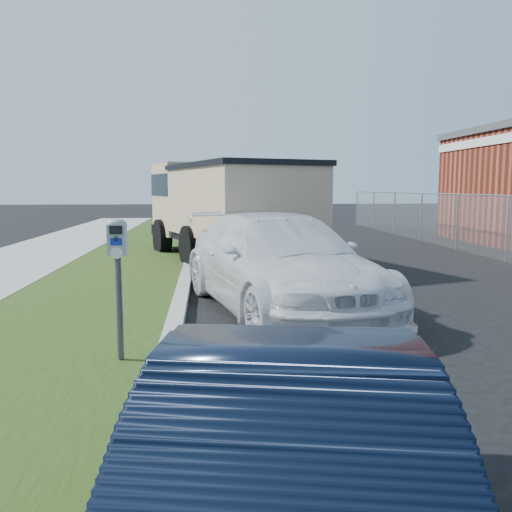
{
  "coord_description": "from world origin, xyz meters",
  "views": [
    {
      "loc": [
        -2.11,
        -7.0,
        2.02
      ],
      "look_at": [
        -1.4,
        1.0,
        1.0
      ],
      "focal_mm": 38.0,
      "sensor_mm": 36.0,
      "label": 1
    }
  ],
  "objects": [
    {
      "name": "ground",
      "position": [
        0.0,
        0.0,
        0.0
      ],
      "size": [
        120.0,
        120.0,
        0.0
      ],
      "primitive_type": "plane",
      "color": "black",
      "rests_on": "ground"
    },
    {
      "name": "chainlink_fence",
      "position": [
        6.0,
        7.0,
        1.26
      ],
      "size": [
        0.06,
        30.06,
        30.0
      ],
      "color": "slate",
      "rests_on": "ground"
    },
    {
      "name": "parking_meter",
      "position": [
        -3.09,
        -1.1,
        1.26
      ],
      "size": [
        0.21,
        0.15,
        1.54
      ],
      "rotation": [
        0.0,
        0.0,
        0.0
      ],
      "color": "#3F4247",
      "rests_on": "ground"
    },
    {
      "name": "white_wagon",
      "position": [
        -0.94,
        1.81,
        0.79
      ],
      "size": [
        3.47,
        5.83,
        1.58
      ],
      "primitive_type": "imported",
      "rotation": [
        0.0,
        0.0,
        0.24
      ],
      "color": "silver",
      "rests_on": "ground"
    },
    {
      "name": "navy_sedan",
      "position": [
        -1.77,
        -4.81,
        0.63
      ],
      "size": [
        1.92,
        3.97,
        1.26
      ],
      "primitive_type": "imported",
      "rotation": [
        0.0,
        0.0,
        -0.16
      ],
      "color": "black",
      "rests_on": "ground"
    },
    {
      "name": "dump_truck",
      "position": [
        -1.66,
        7.83,
        1.54
      ],
      "size": [
        4.68,
        7.44,
        2.74
      ],
      "rotation": [
        0.0,
        0.0,
        0.33
      ],
      "color": "black",
      "rests_on": "ground"
    }
  ]
}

